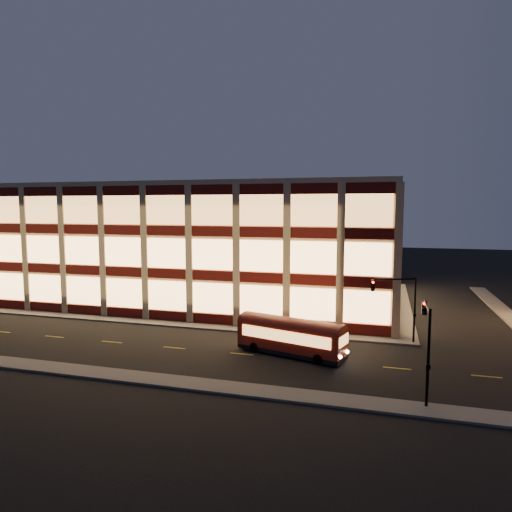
% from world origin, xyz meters
% --- Properties ---
extents(ground, '(200.00, 200.00, 0.00)m').
position_xyz_m(ground, '(0.00, 0.00, 0.00)').
color(ground, black).
rests_on(ground, ground).
extents(sidewalk_office_south, '(54.00, 2.00, 0.15)m').
position_xyz_m(sidewalk_office_south, '(-3.00, 1.00, 0.07)').
color(sidewalk_office_south, '#514F4C').
rests_on(sidewalk_office_south, ground).
extents(sidewalk_office_east, '(2.00, 30.00, 0.15)m').
position_xyz_m(sidewalk_office_east, '(23.00, 17.00, 0.07)').
color(sidewalk_office_east, '#514F4C').
rests_on(sidewalk_office_east, ground).
extents(sidewalk_tower_west, '(2.00, 30.00, 0.15)m').
position_xyz_m(sidewalk_tower_west, '(34.00, 17.00, 0.07)').
color(sidewalk_tower_west, '#514F4C').
rests_on(sidewalk_tower_west, ground).
extents(sidewalk_near, '(100.00, 2.00, 0.15)m').
position_xyz_m(sidewalk_near, '(0.00, -13.00, 0.07)').
color(sidewalk_near, '#514F4C').
rests_on(sidewalk_near, ground).
extents(office_building, '(50.45, 30.45, 14.50)m').
position_xyz_m(office_building, '(-2.91, 16.91, 7.25)').
color(office_building, tan).
rests_on(office_building, ground).
extents(traffic_signal_far, '(3.79, 1.87, 6.00)m').
position_xyz_m(traffic_signal_far, '(22.21, 0.24, 4.11)').
color(traffic_signal_far, black).
rests_on(traffic_signal_far, ground).
extents(traffic_signal_near, '(0.32, 4.45, 6.00)m').
position_xyz_m(traffic_signal_near, '(23.50, -11.03, 4.13)').
color(traffic_signal_near, black).
rests_on(traffic_signal_near, ground).
extents(trolley_bus, '(9.13, 4.56, 3.00)m').
position_xyz_m(trolley_bus, '(13.83, -5.02, 1.66)').
color(trolley_bus, maroon).
rests_on(trolley_bus, ground).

